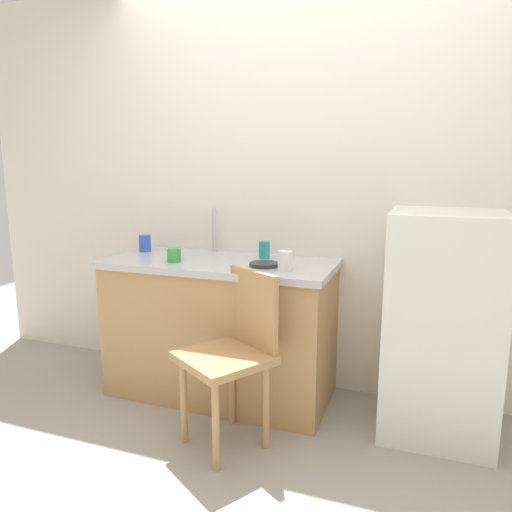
# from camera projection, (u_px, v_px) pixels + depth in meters

# --- Properties ---
(ground_plane) EXTENTS (8.00, 8.00, 0.00)m
(ground_plane) POSITION_uv_depth(u_px,v_px,m) (250.00, 466.00, 2.26)
(ground_plane) COLOR #9E998E
(back_wall) EXTENTS (4.80, 0.10, 2.56)m
(back_wall) POSITION_uv_depth(u_px,v_px,m) (306.00, 187.00, 2.94)
(back_wall) COLOR silver
(back_wall) RESTS_ON ground_plane
(cabinet_base) EXTENTS (1.34, 0.60, 0.81)m
(cabinet_base) POSITION_uv_depth(u_px,v_px,m) (221.00, 331.00, 2.93)
(cabinet_base) COLOR tan
(cabinet_base) RESTS_ON ground_plane
(countertop) EXTENTS (1.38, 0.64, 0.04)m
(countertop) POSITION_uv_depth(u_px,v_px,m) (220.00, 263.00, 2.85)
(countertop) COLOR #B7B7BC
(countertop) RESTS_ON cabinet_base
(faucet) EXTENTS (0.02, 0.02, 0.28)m
(faucet) POSITION_uv_depth(u_px,v_px,m) (214.00, 230.00, 3.10)
(faucet) COLOR #B7B7BC
(faucet) RESTS_ON countertop
(refrigerator) EXTENTS (0.56, 0.57, 1.18)m
(refrigerator) POSITION_uv_depth(u_px,v_px,m) (441.00, 324.00, 2.49)
(refrigerator) COLOR silver
(refrigerator) RESTS_ON ground_plane
(chair) EXTENTS (0.55, 0.55, 0.89)m
(chair) POSITION_uv_depth(u_px,v_px,m) (234.00, 350.00, 2.38)
(chair) COLOR tan
(chair) RESTS_ON ground_plane
(hotplate) EXTENTS (0.17, 0.17, 0.02)m
(hotplate) POSITION_uv_depth(u_px,v_px,m) (264.00, 264.00, 2.67)
(hotplate) COLOR #2D2D2D
(hotplate) RESTS_ON countertop
(cup_teal) EXTENTS (0.07, 0.07, 0.10)m
(cup_teal) POSITION_uv_depth(u_px,v_px,m) (264.00, 250.00, 2.89)
(cup_teal) COLOR teal
(cup_teal) RESTS_ON countertop
(cup_blue) EXTENTS (0.08, 0.08, 0.11)m
(cup_blue) POSITION_uv_depth(u_px,v_px,m) (145.00, 243.00, 3.13)
(cup_blue) COLOR blue
(cup_blue) RESTS_ON countertop
(cup_green) EXTENTS (0.08, 0.08, 0.08)m
(cup_green) POSITION_uv_depth(u_px,v_px,m) (174.00, 255.00, 2.78)
(cup_green) COLOR green
(cup_green) RESTS_ON countertop
(cup_white) EXTENTS (0.08, 0.08, 0.11)m
(cup_white) POSITION_uv_depth(u_px,v_px,m) (285.00, 261.00, 2.55)
(cup_white) COLOR white
(cup_white) RESTS_ON countertop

